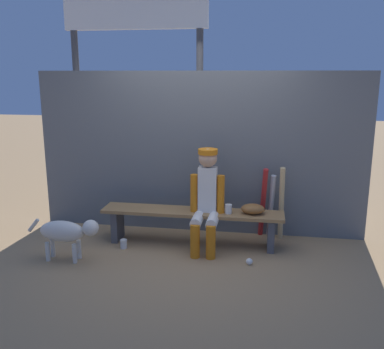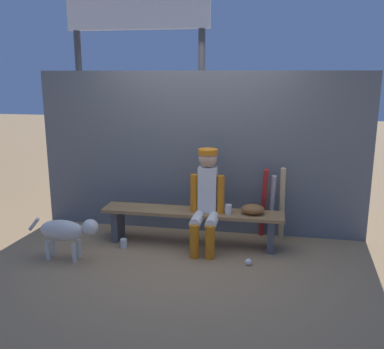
% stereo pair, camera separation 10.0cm
% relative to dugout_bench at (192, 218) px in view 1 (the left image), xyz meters
% --- Properties ---
extents(ground_plane, '(30.00, 30.00, 0.00)m').
position_rel_dugout_bench_xyz_m(ground_plane, '(0.00, 0.00, -0.34)').
color(ground_plane, '#9E7A51').
extents(chainlink_fence, '(4.26, 0.03, 2.09)m').
position_rel_dugout_bench_xyz_m(chainlink_fence, '(0.00, 0.50, 0.71)').
color(chainlink_fence, '#595E63').
rests_on(chainlink_fence, ground_plane).
extents(dugout_bench, '(2.21, 0.36, 0.43)m').
position_rel_dugout_bench_xyz_m(dugout_bench, '(0.00, 0.00, 0.00)').
color(dugout_bench, olive).
rests_on(dugout_bench, ground_plane).
extents(player_seated, '(0.41, 0.55, 1.20)m').
position_rel_dugout_bench_xyz_m(player_seated, '(0.19, -0.10, 0.31)').
color(player_seated, silver).
rests_on(player_seated, ground_plane).
extents(baseball_glove, '(0.28, 0.20, 0.12)m').
position_rel_dugout_bench_xyz_m(baseball_glove, '(0.73, 0.00, 0.16)').
color(baseball_glove, brown).
rests_on(baseball_glove, dugout_bench).
extents(bat_aluminum_red, '(0.12, 0.27, 0.93)m').
position_rel_dugout_bench_xyz_m(bat_aluminum_red, '(0.85, 0.37, 0.13)').
color(bat_aluminum_red, '#B22323').
rests_on(bat_aluminum_red, ground_plane).
extents(bat_aluminum_silver, '(0.11, 0.22, 0.83)m').
position_rel_dugout_bench_xyz_m(bat_aluminum_silver, '(0.95, 0.41, 0.08)').
color(bat_aluminum_silver, '#B7B7BC').
rests_on(bat_aluminum_silver, ground_plane).
extents(bat_wood_natural, '(0.08, 0.18, 0.95)m').
position_rel_dugout_bench_xyz_m(bat_wood_natural, '(1.07, 0.34, 0.14)').
color(bat_wood_natural, tan).
rests_on(bat_wood_natural, ground_plane).
extents(baseball, '(0.07, 0.07, 0.07)m').
position_rel_dugout_bench_xyz_m(baseball, '(0.72, -0.48, -0.30)').
color(baseball, white).
rests_on(baseball, ground_plane).
extents(cup_on_ground, '(0.08, 0.08, 0.11)m').
position_rel_dugout_bench_xyz_m(cup_on_ground, '(-0.79, -0.27, -0.28)').
color(cup_on_ground, silver).
rests_on(cup_on_ground, ground_plane).
extents(cup_on_bench, '(0.08, 0.08, 0.11)m').
position_rel_dugout_bench_xyz_m(cup_on_bench, '(0.44, -0.03, 0.15)').
color(cup_on_bench, silver).
rests_on(cup_on_bench, dugout_bench).
extents(scoreboard, '(2.39, 0.27, 3.65)m').
position_rel_dugout_bench_xyz_m(scoreboard, '(-0.99, 1.36, 2.25)').
color(scoreboard, '#3F3F42').
rests_on(scoreboard, ground_plane).
extents(dog, '(0.84, 0.20, 0.49)m').
position_rel_dugout_bench_xyz_m(dog, '(-1.30, -0.69, 0.00)').
color(dog, beige).
rests_on(dog, ground_plane).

